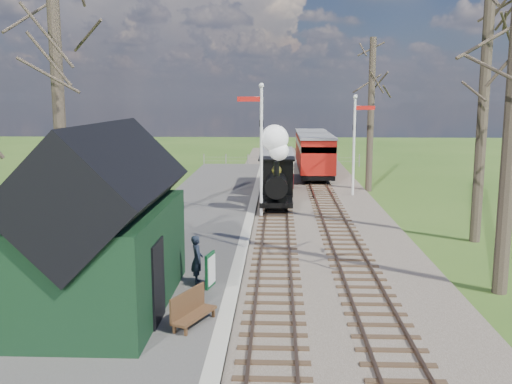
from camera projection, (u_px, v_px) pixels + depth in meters
distant_hills at (288, 260)px, 76.89m from camera, size 114.40×48.00×22.02m
ballast_bed at (300, 195)px, 32.45m from camera, size 8.00×60.00×0.10m
track_near at (277, 194)px, 32.49m from camera, size 1.60×60.00×0.15m
track_far at (322, 195)px, 32.39m from camera, size 1.60×60.00×0.15m
platform at (195, 225)px, 24.74m from camera, size 5.00×44.00×0.20m
coping_strip at (248, 225)px, 24.65m from camera, size 0.40×44.00×0.21m
station_shed at (106, 229)px, 14.56m from camera, size 3.25×6.30×4.78m
semaphore_near at (260, 141)px, 26.03m from camera, size 1.22×0.24×6.22m
semaphore_far at (355, 138)px, 31.78m from camera, size 1.22×0.24×5.72m
bare_trees at (314, 108)px, 19.87m from camera, size 15.51×22.39×12.00m
fence_line at (281, 160)px, 46.20m from camera, size 12.60×0.08×1.00m
locomotive at (276, 173)px, 27.91m from camera, size 1.65×3.86×4.14m
coach at (277, 168)px, 33.97m from camera, size 1.93×6.62×2.03m
red_carriage_a at (316, 156)px, 38.29m from camera, size 2.34×5.80×2.46m
red_carriage_b at (311, 149)px, 43.71m from camera, size 2.34×5.80×2.46m
sign_board at (210, 270)px, 16.31m from camera, size 0.23×0.68×1.00m
bench at (191, 309)px, 13.64m from camera, size 0.97×1.50×0.83m
person at (197, 259)px, 16.62m from camera, size 0.45×0.59×1.43m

